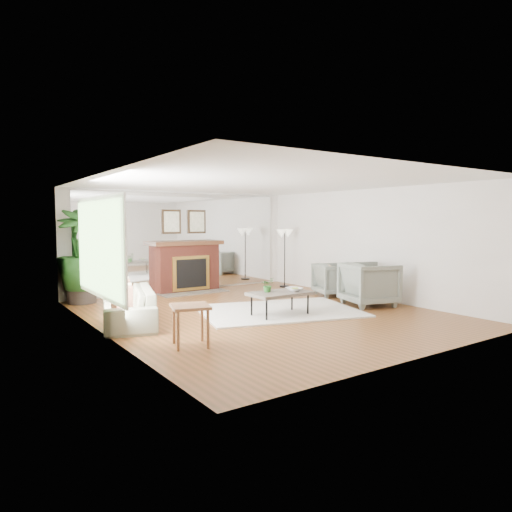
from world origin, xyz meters
TOP-DOWN VIEW (x-y plane):
  - ground at (0.00, 0.00)m, footprint 7.00×7.00m
  - wall_left at (-2.99, 0.00)m, footprint 0.02×7.00m
  - wall_right at (2.99, 0.00)m, footprint 0.02×7.00m
  - wall_back at (0.00, 3.49)m, footprint 6.00×0.02m
  - mirror_panel at (0.00, 3.47)m, footprint 5.40×0.04m
  - window_panel at (-2.96, 0.40)m, footprint 0.04×2.40m
  - fireplace at (0.00, 3.26)m, footprint 1.85×0.83m
  - area_rug at (0.34, -0.05)m, footprint 3.48×2.89m
  - coffee_table at (0.10, -0.41)m, footprint 1.15×0.67m
  - sofa at (-2.42, 0.64)m, footprint 1.37×2.23m
  - armchair_back at (2.60, 0.74)m, footprint 1.06×1.05m
  - armchair_front at (2.31, -0.60)m, footprint 1.23×1.22m
  - side_table at (-2.18, -1.30)m, footprint 0.64×0.64m
  - potted_ficus at (-2.60, 3.10)m, footprint 1.01×1.01m
  - floor_lamp at (2.47, 2.49)m, footprint 0.50×0.28m
  - tabletop_plant at (-0.10, -0.29)m, footprint 0.29×0.27m
  - fruit_bowl at (0.37, -0.50)m, footprint 0.28×0.28m
  - book at (0.48, -0.25)m, footprint 0.26×0.32m

SIDE VIEW (x-z plane):
  - ground at x=0.00m, z-range 0.00..0.00m
  - area_rug at x=0.34m, z-range 0.00..0.03m
  - sofa at x=-2.42m, z-range 0.00..0.61m
  - armchair_back at x=2.60m, z-range 0.00..0.77m
  - coffee_table at x=0.10m, z-range 0.19..0.65m
  - armchair_front at x=2.31m, z-range 0.00..0.91m
  - book at x=0.48m, z-range 0.46..0.48m
  - fruit_bowl at x=0.37m, z-range 0.46..0.52m
  - side_table at x=-2.18m, z-range 0.20..0.79m
  - tabletop_plant at x=-0.10m, z-range 0.46..0.72m
  - fireplace at x=0.00m, z-range -0.37..1.68m
  - potted_ficus at x=-2.60m, z-range 0.07..2.12m
  - wall_left at x=-2.99m, z-range 0.00..2.50m
  - wall_right at x=2.99m, z-range 0.00..2.50m
  - wall_back at x=0.00m, z-range 0.00..2.50m
  - mirror_panel at x=0.00m, z-range 0.05..2.45m
  - floor_lamp at x=2.47m, z-range 0.55..2.09m
  - window_panel at x=-2.96m, z-range 0.60..2.10m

